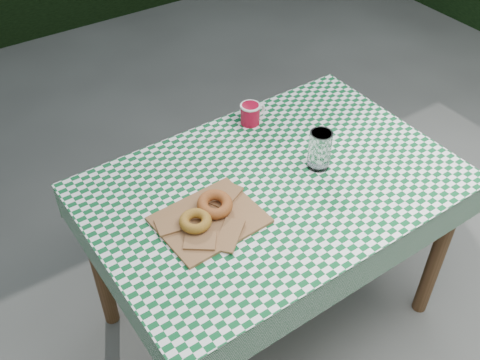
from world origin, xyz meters
name	(u,v)px	position (x,y,z in m)	size (l,w,h in m)	color
ground	(259,284)	(0.00, 0.00, 0.00)	(60.00, 60.00, 0.00)	#494844
table	(270,255)	(-0.06, -0.15, 0.38)	(1.24, 0.83, 0.75)	brown
tablecloth	(274,183)	(-0.06, -0.15, 0.75)	(1.26, 0.85, 0.01)	#0C4F25
paper_bag	(210,219)	(-0.34, -0.18, 0.76)	(0.32, 0.26, 0.02)	brown
bagel_front	(195,221)	(-0.39, -0.18, 0.79)	(0.10, 0.10, 0.03)	#A36E21
bagel_back	(215,204)	(-0.30, -0.16, 0.79)	(0.11, 0.11, 0.04)	#95541E
coffee_mug	(250,114)	(0.07, 0.19, 0.80)	(0.15, 0.15, 0.08)	#A30A24
drinking_glass	(320,150)	(0.12, -0.16, 0.83)	(0.08, 0.08, 0.14)	silver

